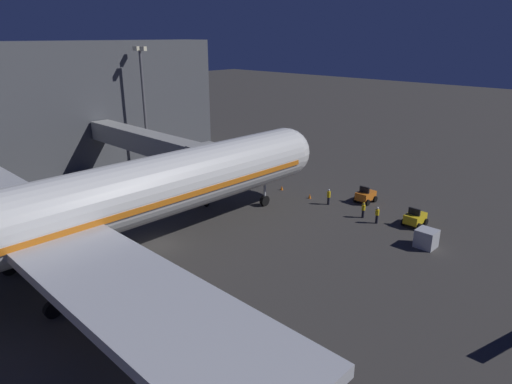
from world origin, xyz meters
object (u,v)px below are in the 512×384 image
(ground_crew_under_port_wing, at_px, (329,196))
(baggage_tug_lead, at_px, (366,196))
(ground_crew_by_belt_loader, at_px, (377,214))
(traffic_cone_nose_starboard, at_px, (282,188))
(airliner_at_gate, at_px, (24,225))
(jet_bridge, at_px, (158,146))
(traffic_cone_nose_port, at_px, (310,196))
(baggage_tug_spare, at_px, (415,218))
(baggage_container_near_belt, at_px, (426,238))
(apron_floodlight_mast, at_px, (144,97))
(ground_crew_near_nose_gear, at_px, (363,209))

(ground_crew_under_port_wing, bearing_deg, baggage_tug_lead, -125.44)
(ground_crew_by_belt_loader, bearing_deg, traffic_cone_nose_starboard, -4.82)
(airliner_at_gate, bearing_deg, ground_crew_by_belt_loader, -111.62)
(jet_bridge, relative_size, traffic_cone_nose_starboard, 46.26)
(ground_crew_by_belt_loader, relative_size, traffic_cone_nose_port, 3.26)
(baggage_tug_spare, distance_m, baggage_container_near_belt, 4.99)
(airliner_at_gate, bearing_deg, baggage_tug_spare, -114.91)
(jet_bridge, xyz_separation_m, apron_floodlight_mast, (12.04, -6.10, 4.26))
(baggage_tug_lead, distance_m, ground_crew_by_belt_loader, 6.28)
(ground_crew_by_belt_loader, bearing_deg, ground_crew_near_nose_gear, -10.63)
(jet_bridge, bearing_deg, apron_floodlight_mast, -26.87)
(airliner_at_gate, xyz_separation_m, traffic_cone_nose_port, (-2.20, -30.89, -5.20))
(baggage_container_near_belt, xyz_separation_m, traffic_cone_nose_starboard, (20.03, -2.95, -0.57))
(jet_bridge, height_order, ground_crew_under_port_wing, jet_bridge)
(traffic_cone_nose_starboard, bearing_deg, apron_floodlight_mast, 10.23)
(airliner_at_gate, xyz_separation_m, traffic_cone_nose_starboard, (2.20, -30.89, -5.20))
(ground_crew_near_nose_gear, relative_size, traffic_cone_nose_port, 3.16)
(baggage_tug_spare, distance_m, ground_crew_under_port_wing, 9.90)
(ground_crew_near_nose_gear, relative_size, ground_crew_by_belt_loader, 0.97)
(traffic_cone_nose_port, bearing_deg, airliner_at_gate, 85.93)
(jet_bridge, distance_m, baggage_container_near_belt, 32.49)
(traffic_cone_nose_port, bearing_deg, ground_crew_near_nose_gear, 173.84)
(baggage_tug_spare, bearing_deg, jet_bridge, 21.85)
(baggage_container_near_belt, xyz_separation_m, ground_crew_near_nose_gear, (7.88, -2.11, 0.11))
(ground_crew_by_belt_loader, distance_m, ground_crew_under_port_wing, 6.85)
(airliner_at_gate, distance_m, ground_crew_under_port_wing, 31.47)
(baggage_tug_spare, bearing_deg, traffic_cone_nose_starboard, 3.49)
(baggage_tug_lead, xyz_separation_m, baggage_tug_spare, (-7.22, 2.47, 0.00))
(baggage_tug_spare, relative_size, ground_crew_near_nose_gear, 1.35)
(jet_bridge, xyz_separation_m, traffic_cone_nose_starboard, (-11.26, -10.31, -5.32))
(baggage_tug_spare, height_order, ground_crew_near_nose_gear, baggage_tug_spare)
(jet_bridge, height_order, apron_floodlight_mast, apron_floodlight_mast)
(baggage_tug_lead, bearing_deg, baggage_container_near_belt, 147.73)
(baggage_tug_lead, bearing_deg, ground_crew_by_belt_loader, 131.68)
(airliner_at_gate, bearing_deg, ground_crew_near_nose_gear, -108.31)
(jet_bridge, relative_size, baggage_tug_spare, 10.82)
(baggage_tug_spare, relative_size, traffic_cone_nose_starboard, 4.27)
(jet_bridge, bearing_deg, ground_crew_near_nose_gear, -157.97)
(ground_crew_by_belt_loader, bearing_deg, traffic_cone_nose_port, -7.02)
(airliner_at_gate, distance_m, jet_bridge, 24.60)
(baggage_tug_lead, distance_m, traffic_cone_nose_starboard, 10.43)
(ground_crew_near_nose_gear, relative_size, traffic_cone_nose_starboard, 3.16)
(jet_bridge, xyz_separation_m, ground_crew_under_port_wing, (-18.46, -10.16, -4.57))
(jet_bridge, xyz_separation_m, ground_crew_near_nose_gear, (-23.41, -9.47, -4.64))
(baggage_tug_lead, bearing_deg, jet_bridge, 33.26)
(airliner_at_gate, xyz_separation_m, ground_crew_by_belt_loader, (-11.78, -29.72, -4.49))
(apron_floodlight_mast, xyz_separation_m, ground_crew_under_port_wing, (-30.50, -4.05, -8.83))
(apron_floodlight_mast, bearing_deg, baggage_tug_spare, -172.59)
(apron_floodlight_mast, xyz_separation_m, ground_crew_near_nose_gear, (-35.45, -3.37, -8.90))
(apron_floodlight_mast, relative_size, ground_crew_near_nose_gear, 9.72)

